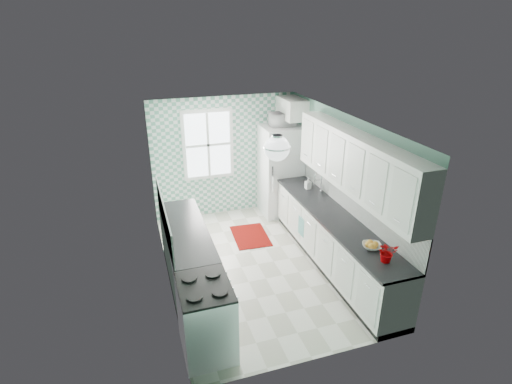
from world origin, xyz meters
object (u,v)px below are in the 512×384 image
object	(u,v)px
ceiling_light	(277,148)
sink	(312,195)
fridge	(281,170)
stove	(206,317)
potted_plant	(387,252)
microwave	(282,119)
fruit_bowl	(372,246)

from	to	relation	value
ceiling_light	sink	distance (m)	2.26
ceiling_light	fridge	size ratio (longest dim) A/B	0.18
stove	potted_plant	bearing A→B (deg)	-1.02
fridge	microwave	world-z (taller)	microwave
sink	potted_plant	world-z (taller)	sink
fridge	fruit_bowl	size ratio (longest dim) A/B	7.31
fridge	microwave	distance (m)	1.09
ceiling_light	microwave	size ratio (longest dim) A/B	0.71
ceiling_light	potted_plant	bearing A→B (deg)	-39.42
ceiling_light	fridge	bearing A→B (deg)	67.04
fridge	fruit_bowl	bearing A→B (deg)	-85.13
ceiling_light	potted_plant	xyz separation A→B (m)	(1.20, -0.99, -1.24)
sink	potted_plant	bearing A→B (deg)	-86.95
stove	potted_plant	size ratio (longest dim) A/B	3.40
fridge	microwave	xyz separation A→B (m)	(0.00, 0.00, 1.09)
fridge	stove	bearing A→B (deg)	-120.67
stove	potted_plant	xyz separation A→B (m)	(2.40, -0.18, 0.58)
sink	fruit_bowl	distance (m)	1.96
sink	ceiling_light	bearing A→B (deg)	-129.34
sink	potted_plant	xyz separation A→B (m)	(-0.00, -2.30, 0.15)
microwave	ceiling_light	bearing A→B (deg)	70.01
fridge	microwave	size ratio (longest dim) A/B	3.86
sink	fruit_bowl	size ratio (longest dim) A/B	2.05
fruit_bowl	potted_plant	xyz separation A→B (m)	(0.00, -0.34, 0.11)
stove	microwave	size ratio (longest dim) A/B	1.94
potted_plant	ceiling_light	bearing A→B (deg)	140.58
stove	sink	world-z (taller)	sink
sink	microwave	distance (m)	1.71
ceiling_light	microwave	world-z (taller)	ceiling_light
sink	microwave	xyz separation A→B (m)	(-0.09, 1.31, 1.11)
fruit_bowl	microwave	xyz separation A→B (m)	(-0.09, 3.26, 1.06)
ceiling_light	fruit_bowl	xyz separation A→B (m)	(1.20, -0.64, -1.35)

